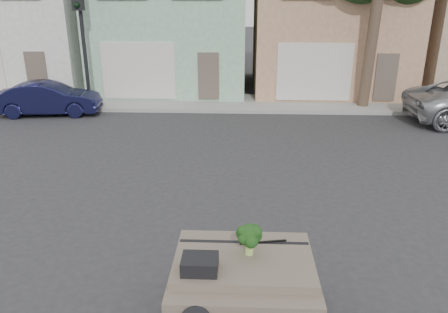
{
  "coord_description": "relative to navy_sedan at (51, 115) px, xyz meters",
  "views": [
    {
      "loc": [
        -0.05,
        -8.2,
        4.54
      ],
      "look_at": [
        -0.43,
        0.5,
        1.3
      ],
      "focal_mm": 35.0,
      "sensor_mm": 36.0,
      "label": 1
    }
  ],
  "objects": [
    {
      "name": "car_dashboard",
      "position": [
        7.78,
        -11.51,
        0.56
      ],
      "size": [
        2.0,
        1.8,
        1.12
      ],
      "primitive_type": "cube",
      "color": "#685B4D",
      "rests_on": "ground"
    },
    {
      "name": "ground_plane",
      "position": [
        7.78,
        -8.51,
        0.0
      ],
      "size": [
        120.0,
        120.0,
        0.0
      ],
      "primitive_type": "plane",
      "color": "#303033",
      "rests_on": "ground"
    },
    {
      "name": "instrument_hump",
      "position": [
        7.2,
        -11.86,
        1.22
      ],
      "size": [
        0.48,
        0.38,
        0.2
      ],
      "primitive_type": "cube",
      "color": "black",
      "rests_on": "car_dashboard"
    },
    {
      "name": "navy_sedan",
      "position": [
        0.0,
        0.0,
        0.0
      ],
      "size": [
        4.13,
        1.88,
        1.31
      ],
      "primitive_type": "imported",
      "rotation": [
        0.0,
        0.0,
        1.7
      ],
      "color": "#121437",
      "rests_on": "ground"
    },
    {
      "name": "sidewalk",
      "position": [
        7.78,
        1.99,
        0.07
      ],
      "size": [
        40.0,
        3.0,
        0.15
      ],
      "primitive_type": "cube",
      "color": "gray",
      "rests_on": "ground"
    },
    {
      "name": "townhouse_white",
      "position": [
        -3.22,
        5.99,
        3.77
      ],
      "size": [
        7.2,
        8.2,
        7.55
      ],
      "primitive_type": "cube",
      "color": "silver",
      "rests_on": "ground"
    },
    {
      "name": "townhouse_mint",
      "position": [
        4.28,
        5.99,
        3.77
      ],
      "size": [
        7.2,
        8.2,
        7.55
      ],
      "primitive_type": "cube",
      "color": "#95BFA0",
      "rests_on": "ground"
    },
    {
      "name": "traffic_signal",
      "position": [
        1.28,
        0.99,
        2.55
      ],
      "size": [
        0.4,
        0.4,
        5.1
      ],
      "primitive_type": "cube",
      "color": "black",
      "rests_on": "ground"
    },
    {
      "name": "townhouse_tan",
      "position": [
        11.78,
        5.99,
        3.77
      ],
      "size": [
        7.2,
        8.2,
        7.55
      ],
      "primitive_type": "cube",
      "color": "tan",
      "rests_on": "ground"
    },
    {
      "name": "broccoli",
      "position": [
        7.85,
        -11.44,
        1.36
      ],
      "size": [
        0.49,
        0.49,
        0.47
      ],
      "primitive_type": "cube",
      "rotation": [
        0.0,
        0.0,
        0.34
      ],
      "color": "#153410",
      "rests_on": "car_dashboard"
    },
    {
      "name": "wiper_arm",
      "position": [
        8.06,
        -11.13,
        1.13
      ],
      "size": [
        0.69,
        0.15,
        0.02
      ],
      "primitive_type": "cube",
      "rotation": [
        0.0,
        0.0,
        0.17
      ],
      "color": "black",
      "rests_on": "car_dashboard"
    },
    {
      "name": "tree_near",
      "position": [
        12.78,
        1.29,
        4.25
      ],
      "size": [
        4.4,
        4.0,
        8.5
      ],
      "primitive_type": "cube",
      "color": "#173316",
      "rests_on": "ground"
    }
  ]
}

